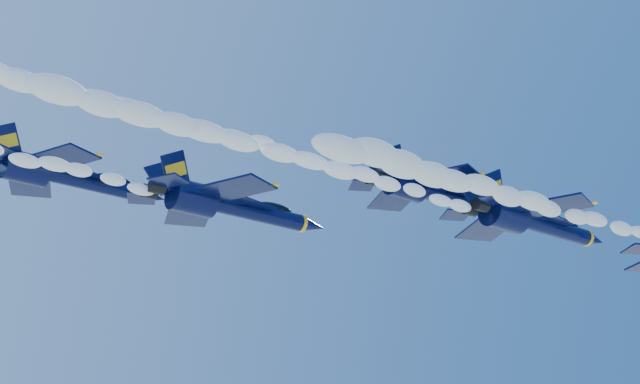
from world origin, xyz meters
TOP-DOWN VIEW (x-y plane):
  - smoke_trail_jet_lead at (-3.98, -11.12)m, footprint 36.53×1.92m
  - jet_second at (5.44, -4.77)m, footprint 17.07×14.00m
  - smoke_trail_jet_second at (-20.11, -4.77)m, footprint 36.53×1.77m
  - jet_third at (-0.71, 0.80)m, footprint 15.67×12.86m
  - smoke_trail_jet_third at (-25.67, 0.80)m, footprint 36.53×1.62m
  - jet_fourth at (-12.48, 15.58)m, footprint 19.36×15.88m
  - jet_fifth at (-25.10, 24.56)m, footprint 18.46×15.15m

SIDE VIEW (x-z plane):
  - smoke_trail_jet_lead at x=-3.98m, z-range 148.99..150.72m
  - smoke_trail_jet_second at x=-20.11m, z-range 150.56..152.15m
  - jet_second at x=5.44m, z-range 148.55..154.89m
  - smoke_trail_jet_third at x=-25.67m, z-range 153.65..155.11m
  - jet_third at x=-0.71m, z-range 151.83..157.66m
  - jet_fourth at x=-12.48m, z-range 151.69..158.89m
  - jet_fifth at x=-25.10m, z-range 154.71..161.57m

